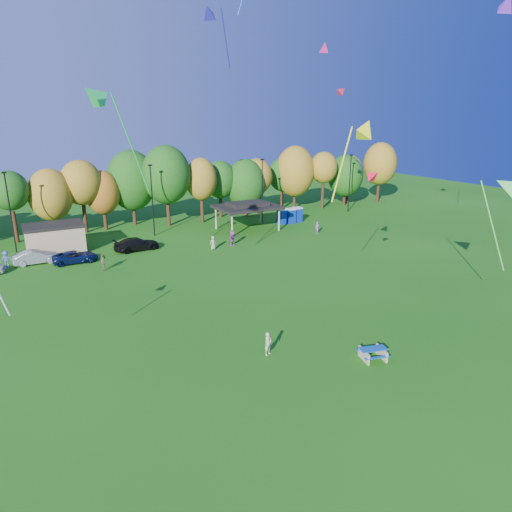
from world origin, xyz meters
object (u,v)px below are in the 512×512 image
kite_flyer (268,344)px  car_c (75,257)px  porta_potties (290,215)px  car_b (36,257)px  car_d (137,244)px  picnic_table (373,353)px

kite_flyer → car_c: bearing=86.3°
porta_potties → car_b: 33.83m
car_d → car_c: bearing=97.8°
picnic_table → car_c: bearing=128.9°
kite_flyer → car_d: 28.07m
kite_flyer → porta_potties: bearing=34.5°
car_b → porta_potties: bearing=-84.8°
porta_potties → picnic_table: bearing=-115.1°
picnic_table → car_c: (-13.56, 30.28, 0.20)m
porta_potties → car_b: size_ratio=0.85×
picnic_table → car_d: car_d is taller
car_d → porta_potties: bearing=-86.0°
picnic_table → car_b: (-17.19, 31.86, 0.29)m
car_b → car_d: 10.53m
car_c → car_d: size_ratio=0.89×
car_d → picnic_table: bearing=-172.4°
car_c → car_d: car_d is taller
picnic_table → car_b: bearing=133.1°
porta_potties → kite_flyer: bearing=-125.0°
picnic_table → kite_flyer: bearing=161.0°
car_b → car_d: car_d is taller
picnic_table → car_c: 33.18m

